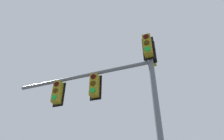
{
  "coord_description": "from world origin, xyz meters",
  "views": [
    {
      "loc": [
        -2.05,
        -6.83,
        1.32
      ],
      "look_at": [
        -1.3,
        0.1,
        6.32
      ],
      "focal_mm": 36.18,
      "sensor_mm": 36.0,
      "label": 1
    }
  ],
  "objects": [
    {
      "name": "signal_mast_assembly",
      "position": [
        -1.0,
        -0.04,
        5.32
      ],
      "size": [
        5.38,
        2.93,
        7.39
      ],
      "color": "slate",
      "rests_on": "ground"
    }
  ]
}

